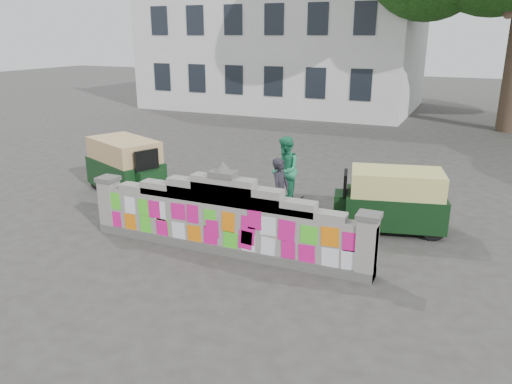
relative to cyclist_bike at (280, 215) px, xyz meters
The scene contains 8 objects.
ground 1.68m from the cyclist_bike, 115.10° to the right, with size 100.00×100.00×0.00m, color #383533.
parapet_wall 1.65m from the cyclist_bike, 115.01° to the right, with size 6.48×0.44×2.01m.
building 22.20m from the cyclist_bike, 110.54° to the left, with size 16.00×10.00×8.90m.
cyclist_bike is the anchor object (origin of this frame).
cyclist_rider 0.32m from the cyclist_bike, ahead, with size 0.57×0.37×1.56m, color #24222A.
pedestrian 2.33m from the cyclist_bike, 107.86° to the left, with size 0.90×0.70×1.85m, color #279264.
rickshaw_left 5.41m from the cyclist_bike, 167.60° to the left, with size 2.92×2.19×1.58m.
rickshaw_right 2.69m from the cyclist_bike, 29.23° to the left, with size 2.73×1.71×1.46m.
Camera 1 is at (4.62, -8.71, 4.49)m, focal length 35.00 mm.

